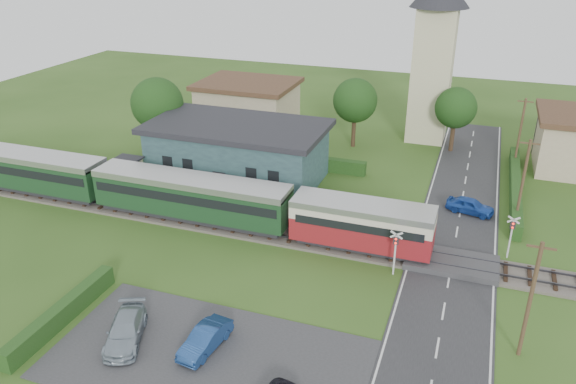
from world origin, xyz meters
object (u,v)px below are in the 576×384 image
(train, at_px, (156,190))
(car_on_road, at_px, (470,206))
(crossing_signal_near, at_px, (395,246))
(equipment_hut, at_px, (128,172))
(pedestrian_near, at_px, (285,203))
(car_park_silver, at_px, (126,330))
(car_park_blue, at_px, (205,339))
(church_tower, at_px, (435,45))
(crossing_signal_far, at_px, (512,231))
(pedestrian_far, at_px, (150,178))
(station_building, at_px, (238,151))
(house_west, at_px, (248,105))

(train, distance_m, car_on_road, 25.42)
(train, bearing_deg, crossing_signal_near, -7.02)
(crossing_signal_near, bearing_deg, equipment_hut, 167.06)
(equipment_hut, relative_size, pedestrian_near, 1.73)
(pedestrian_near, bearing_deg, car_park_silver, 102.93)
(train, relative_size, car_park_blue, 11.41)
(church_tower, relative_size, crossing_signal_far, 5.37)
(equipment_hut, xyz_separation_m, crossing_signal_near, (24.40, -5.61, 0.39))
(train, relative_size, pedestrian_far, 25.45)
(station_building, xyz_separation_m, crossing_signal_far, (23.60, -6.60, -0.55))
(station_building, xyz_separation_m, train, (-3.16, -8.99, -0.52))
(house_west, distance_m, car_park_blue, 38.64)
(train, xyz_separation_m, crossing_signal_near, (19.56, -2.41, -0.04))
(crossing_signal_far, bearing_deg, crossing_signal_near, -146.31)
(house_west, xyz_separation_m, crossing_signal_near, (21.40, -25.41, -0.65))
(car_park_silver, bearing_deg, crossing_signal_near, 20.21)
(equipment_hut, height_order, car_park_blue, equipment_hut)
(equipment_hut, height_order, car_park_silver, equipment_hut)
(station_building, bearing_deg, train, -109.34)
(crossing_signal_near, height_order, pedestrian_far, crossing_signal_near)
(station_building, height_order, car_on_road, station_building)
(equipment_hut, distance_m, crossing_signal_near, 25.04)
(car_on_road, height_order, car_park_blue, car_on_road)
(pedestrian_far, bearing_deg, crossing_signal_near, -93.44)
(church_tower, xyz_separation_m, car_on_road, (5.70, -17.34, -9.53))
(train, height_order, car_park_blue, train)
(crossing_signal_far, relative_size, car_on_road, 0.87)
(equipment_hut, relative_size, car_park_blue, 0.67)
(equipment_hut, distance_m, car_park_silver, 20.87)
(church_tower, distance_m, car_park_silver, 42.86)
(car_park_blue, height_order, car_park_silver, car_park_silver)
(car_park_silver, bearing_deg, church_tower, 51.85)
(pedestrian_near, bearing_deg, train, 41.38)
(church_tower, height_order, house_west, church_tower)
(house_west, height_order, pedestrian_near, house_west)
(church_tower, xyz_separation_m, house_west, (-20.00, -3.00, -7.43))
(station_building, height_order, church_tower, church_tower)
(station_building, relative_size, car_park_blue, 4.22)
(crossing_signal_near, xyz_separation_m, pedestrian_far, (-22.39, 6.01, -0.84))
(house_west, distance_m, pedestrian_near, 23.04)
(car_park_blue, bearing_deg, pedestrian_near, 102.14)
(station_building, xyz_separation_m, car_park_silver, (3.51, -23.18, -1.96))
(crossing_signal_near, height_order, crossing_signal_far, same)
(station_building, relative_size, train, 0.37)
(house_west, height_order, crossing_signal_far, house_west)
(equipment_hut, height_order, crossing_signal_near, crossing_signal_near)
(crossing_signal_far, distance_m, car_park_silver, 26.08)
(crossing_signal_far, height_order, pedestrian_near, crossing_signal_far)
(station_building, distance_m, car_on_road, 20.80)
(station_building, relative_size, car_park_silver, 3.54)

